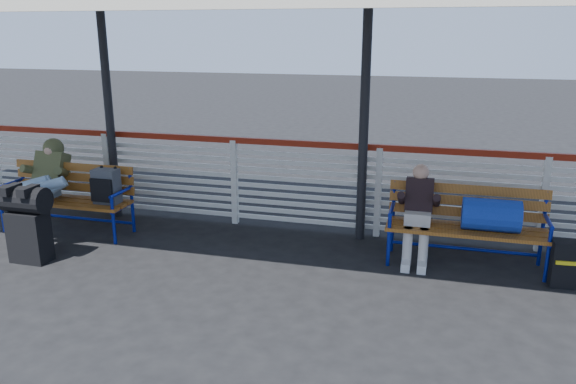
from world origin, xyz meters
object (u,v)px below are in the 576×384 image
(bench_right, at_px, (480,217))
(suitcase_side, at_px, (568,264))
(traveler_man, at_px, (39,184))
(bench_left, at_px, (80,190))
(luggage_stack, at_px, (27,221))
(companion_person, at_px, (418,213))

(bench_right, bearing_deg, suitcase_side, -18.18)
(traveler_man, relative_size, suitcase_side, 3.23)
(bench_right, distance_m, suitcase_side, 1.02)
(bench_left, bearing_deg, luggage_stack, -89.85)
(companion_person, bearing_deg, luggage_stack, -164.57)
(bench_right, bearing_deg, bench_left, -177.93)
(luggage_stack, bearing_deg, bench_left, 90.52)
(luggage_stack, bearing_deg, companion_person, 15.80)
(luggage_stack, bearing_deg, bench_right, 13.81)
(companion_person, xyz_separation_m, suitcase_side, (1.60, -0.30, -0.34))
(traveler_man, bearing_deg, luggage_stack, -63.30)
(bench_left, bearing_deg, suitcase_side, -1.10)
(luggage_stack, bearing_deg, suitcase_side, 9.06)
(bench_right, height_order, companion_person, companion_person)
(suitcase_side, bearing_deg, bench_right, 157.84)
(bench_left, height_order, bench_right, bench_left)
(luggage_stack, xyz_separation_m, bench_right, (5.09, 1.22, 0.10))
(luggage_stack, distance_m, suitcase_side, 6.08)
(companion_person, height_order, suitcase_side, companion_person)
(bench_right, bearing_deg, luggage_stack, -166.56)
(bench_left, relative_size, suitcase_side, 3.56)
(luggage_stack, relative_size, companion_person, 0.81)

